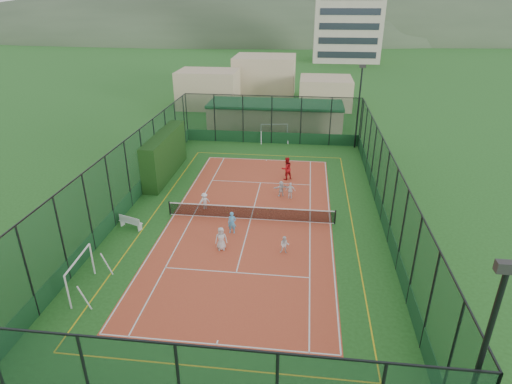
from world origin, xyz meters
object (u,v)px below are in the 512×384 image
floodlight_se (474,383)px  child_near_right (285,245)px  coach (286,168)px  child_near_left (221,239)px  child_far_right (290,191)px  child_near_mid (232,223)px  clubhouse (275,116)px  futsal_goal_far (274,133)px  futsal_goal_near (81,275)px  child_far_back (281,189)px  child_far_left (205,201)px  white_bench (131,222)px  floodlight_ne (358,108)px

floodlight_se → child_near_right: size_ratio=7.25×
floodlight_se → coach: size_ratio=4.22×
child_near_left → child_far_right: 8.68m
child_near_mid → coach: 9.90m
clubhouse → child_near_right: clubhouse is taller
futsal_goal_far → child_near_mid: futsal_goal_far is taller
floodlight_se → futsal_goal_near: 18.38m
child_near_left → child_far_back: child_near_left is taller
child_near_left → child_near_right: bearing=-14.0°
futsal_goal_near → floodlight_se: bearing=-118.6°
futsal_goal_far → child_far_right: 14.16m
futsal_goal_near → child_far_right: 16.28m
child_far_left → child_far_back: size_ratio=1.01×
futsal_goal_near → coach: coach is taller
white_bench → child_near_mid: 6.84m
child_near_right → futsal_goal_near: bearing=-154.8°
floodlight_ne → futsal_goal_near: (-16.38, -25.48, -3.15)m
child_near_right → child_far_back: 8.13m
futsal_goal_far → floodlight_ne: bearing=-16.1°
white_bench → futsal_goal_far: futsal_goal_far is taller
floodlight_ne → child_far_back: (-6.75, -12.56, -3.50)m
floodlight_se → child_near_left: 16.30m
child_near_left → child_near_right: size_ratio=1.31×
futsal_goal_far → child_far_right: (2.36, -13.96, -0.28)m
child_near_left → child_far_back: bearing=54.5°
floodlight_se → clubhouse: 39.63m
floodlight_se → child_far_right: size_ratio=6.36×
child_near_mid → child_near_right: size_ratio=1.30×
futsal_goal_near → coach: (9.86, 16.28, 0.01)m
futsal_goal_near → child_far_back: (9.63, 12.92, -0.35)m
child_far_right → child_near_right: bearing=91.3°
clubhouse → child_far_back: 18.08m
futsal_goal_near → futsal_goal_far: 27.69m
coach → futsal_goal_far: bearing=-114.3°
white_bench → futsal_goal_far: 21.37m
white_bench → futsal_goal_near: (0.02, -6.71, 0.49)m
child_near_right → child_far_right: size_ratio=0.88×
floodlight_ne → clubhouse: floodlight_ne is taller
child_far_back → coach: 3.39m
futsal_goal_far → coach: bearing=-88.7°
child_far_back → child_near_right: bearing=76.0°
futsal_goal_far → child_near_left: futsal_goal_far is taller
clubhouse → child_near_right: 26.21m
child_far_right → white_bench: bearing=30.7°
futsal_goal_near → futsal_goal_far: (8.00, 26.51, -0.04)m
floodlight_ne → child_near_mid: floodlight_ne is taller
floodlight_ne → futsal_goal_far: floodlight_ne is taller
futsal_goal_far → floodlight_se: bearing=-85.2°
futsal_goal_far → child_far_left: futsal_goal_far is taller
white_bench → child_far_right: bearing=48.9°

